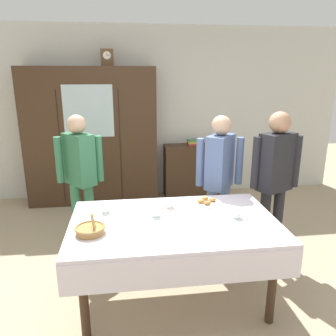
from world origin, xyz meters
name	(u,v)px	position (x,y,z in m)	size (l,w,h in m)	color
ground_plane	(171,284)	(0.00, 0.00, 0.00)	(12.00, 12.00, 0.00)	tan
back_wall	(148,113)	(0.00, 2.65, 1.35)	(6.40, 0.10, 2.70)	silver
dining_table	(175,233)	(0.00, -0.24, 0.68)	(1.76, 1.08, 0.78)	#3D2819
wall_cabinet	(92,137)	(-0.90, 2.35, 1.04)	(1.97, 0.46, 2.08)	#3D2819
mantel_clock	(107,57)	(-0.61, 2.35, 2.20)	(0.18, 0.11, 0.24)	brown
bookshelf_low	(192,170)	(0.69, 2.41, 0.43)	(0.91, 0.35, 0.86)	#3D2819
book_stack	(192,142)	(0.69, 2.41, 0.90)	(0.17, 0.22, 0.09)	#99332D
tea_cup_near_right	(155,214)	(-0.15, -0.11, 0.80)	(0.13, 0.13, 0.06)	silver
tea_cup_mid_left	(105,210)	(-0.59, 0.04, 0.80)	(0.13, 0.13, 0.06)	silver
tea_cup_near_left	(169,205)	(-0.01, 0.07, 0.80)	(0.13, 0.13, 0.06)	white
tea_cup_center	(236,215)	(0.54, -0.23, 0.80)	(0.13, 0.13, 0.06)	silver
bread_basket	(90,229)	(-0.69, -0.35, 0.81)	(0.24, 0.24, 0.16)	#9E7542
pastry_plate	(207,202)	(0.37, 0.14, 0.79)	(0.28, 0.28, 0.05)	white
spoon_far_right	(269,225)	(0.76, -0.40, 0.78)	(0.12, 0.02, 0.01)	silver
spoon_front_edge	(198,216)	(0.22, -0.14, 0.78)	(0.12, 0.02, 0.01)	silver
person_near_right_end	(275,173)	(1.14, 0.35, 0.98)	(0.52, 0.34, 1.62)	#232328
person_behind_table_right	(80,169)	(-0.91, 0.91, 0.94)	(0.52, 0.41, 1.55)	#33704C
person_beside_shelf	(219,172)	(0.62, 0.59, 0.94)	(0.52, 0.41, 1.56)	slate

